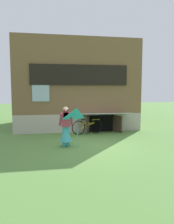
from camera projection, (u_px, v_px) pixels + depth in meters
The scene contains 5 objects.
ground_plane at pixel (90, 146), 9.34m from camera, with size 60.00×60.00×0.00m, color #56843D.
log_house at pixel (74, 86), 14.67m from camera, with size 7.23×6.56×5.29m.
person at pixel (66, 130), 9.12m from camera, with size 0.61×0.53×1.68m.
kite at pixel (77, 117), 8.68m from camera, with size 0.82×0.74×1.60m.
bicycle_yellow at pixel (87, 127), 11.75m from camera, with size 1.75×0.53×0.82m.
Camera 1 is at (-1.77, -8.97, 2.38)m, focal length 35.13 mm.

